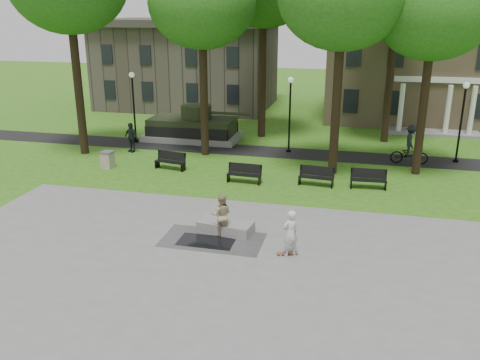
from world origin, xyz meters
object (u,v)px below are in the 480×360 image
(friend_watching, at_px, (221,215))
(cyclist, at_px, (410,148))
(trash_bin, at_px, (108,159))
(park_bench_0, at_px, (171,160))
(skateboarder, at_px, (290,233))
(concrete_block, at_px, (226,227))

(friend_watching, distance_m, cyclist, 14.61)
(friend_watching, distance_m, trash_bin, 11.48)
(cyclist, xyz_separation_m, trash_bin, (-16.85, -4.85, -0.46))
(friend_watching, relative_size, park_bench_0, 0.95)
(skateboarder, bearing_deg, trash_bin, -77.73)
(friend_watching, bearing_deg, concrete_block, -115.81)
(concrete_block, distance_m, skateboarder, 3.25)
(concrete_block, distance_m, friend_watching, 0.73)
(concrete_block, bearing_deg, friend_watching, -104.38)
(friend_watching, xyz_separation_m, park_bench_0, (-5.20, 7.93, -0.37))
(trash_bin, bearing_deg, friend_watching, -39.84)
(skateboarder, relative_size, park_bench_0, 0.96)
(friend_watching, bearing_deg, cyclist, -134.83)
(trash_bin, bearing_deg, skateboarder, -35.86)
(concrete_block, height_order, trash_bin, trash_bin)
(park_bench_0, bearing_deg, trash_bin, -160.73)
(skateboarder, distance_m, trash_bin, 14.47)
(concrete_block, height_order, skateboarder, skateboarder)
(park_bench_0, bearing_deg, skateboarder, -38.06)
(cyclist, bearing_deg, skateboarder, 156.89)
(friend_watching, bearing_deg, trash_bin, -51.26)
(skateboarder, height_order, trash_bin, skateboarder)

